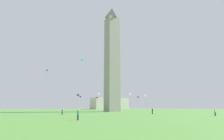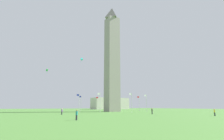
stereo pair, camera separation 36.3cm
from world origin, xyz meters
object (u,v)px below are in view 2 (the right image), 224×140
(kite_cyan_delta, at_px, (81,59))
(distant_building, at_px, (110,104))
(flagpole_sw, at_px, (120,103))
(person_teal_shirt, at_px, (77,115))
(obelisk_monument, at_px, (112,57))
(kite_green_box, at_px, (47,70))
(flagpole_n, at_px, (79,102))
(flagpole_ne, at_px, (100,101))
(flagpole_w, at_px, (98,103))
(person_purple_shirt, at_px, (62,112))
(person_yellow_shirt, at_px, (215,112))
(flagpole_nw, at_px, (81,103))
(flagpole_s, at_px, (139,103))
(person_black_shirt, at_px, (152,111))
(flagpole_e, at_px, (132,102))
(flagpole_se, at_px, (146,102))

(kite_cyan_delta, bearing_deg, distant_building, -125.49)
(flagpole_sw, height_order, person_teal_shirt, flagpole_sw)
(kite_cyan_delta, bearing_deg, obelisk_monument, -160.65)
(kite_green_box, height_order, kite_cyan_delta, kite_cyan_delta)
(flagpole_n, xyz_separation_m, flagpole_ne, (-4.31, 10.40, 0.00))
(flagpole_n, distance_m, flagpole_ne, 11.26)
(flagpole_ne, height_order, flagpole_w, same)
(person_purple_shirt, bearing_deg, person_yellow_shirt, -87.14)
(obelisk_monument, distance_m, flagpole_w, 25.35)
(flagpole_sw, xyz_separation_m, person_yellow_shirt, (5.62, 51.74, -3.07))
(flagpole_w, bearing_deg, flagpole_nw, 22.50)
(flagpole_s, bearing_deg, flagpole_sw, -67.50)
(flagpole_n, relative_size, person_purple_shirt, 4.27)
(flagpole_sw, distance_m, person_yellow_shirt, 52.14)
(person_black_shirt, bearing_deg, flagpole_n, 45.55)
(flagpole_w, relative_size, person_teal_shirt, 4.29)
(person_yellow_shirt, bearing_deg, person_teal_shirt, 56.25)
(obelisk_monument, distance_m, kite_cyan_delta, 18.15)
(flagpole_ne, distance_m, flagpole_s, 27.19)
(kite_green_box, bearing_deg, flagpole_sw, -161.51)
(flagpole_e, height_order, kite_cyan_delta, kite_cyan_delta)
(flagpole_e, height_order, person_yellow_shirt, flagpole_e)
(flagpole_w, bearing_deg, person_teal_shirt, 62.70)
(flagpole_ne, bearing_deg, flagpole_se, 180.00)
(flagpole_nw, bearing_deg, flagpole_s, 157.50)
(flagpole_se, xyz_separation_m, flagpole_nw, (20.81, -20.81, 0.00))
(flagpole_e, distance_m, distant_building, 83.69)
(flagpole_nw, xyz_separation_m, distant_building, (-42.67, -52.09, 0.69))
(flagpole_s, height_order, person_black_shirt, flagpole_s)
(flagpole_s, xyz_separation_m, person_purple_shirt, (39.88, 18.11, -3.07))
(flagpole_s, bearing_deg, flagpole_nw, -22.50)
(flagpole_se, bearing_deg, person_teal_shirt, 36.48)
(flagpole_ne, xyz_separation_m, person_purple_shirt, (14.76, 7.70, -3.07))
(flagpole_sw, distance_m, person_purple_shirt, 45.69)
(flagpole_n, distance_m, person_teal_shirt, 40.51)
(flagpole_n, relative_size, person_yellow_shirt, 4.30)
(flagpole_e, distance_m, kite_cyan_delta, 24.44)
(person_yellow_shirt, bearing_deg, flagpole_s, -41.96)
(flagpole_w, relative_size, person_purple_shirt, 4.27)
(flagpole_s, bearing_deg, person_purple_shirt, 24.42)
(flagpole_e, xyz_separation_m, kite_cyan_delta, (16.42, -8.92, 15.75))
(flagpole_s, relative_size, person_black_shirt, 4.19)
(flagpole_n, bearing_deg, kite_cyan_delta, 73.58)
(flagpole_sw, relative_size, kite_green_box, 4.25)
(flagpole_w, height_order, kite_green_box, kite_green_box)
(flagpole_ne, bearing_deg, person_purple_shirt, 27.56)
(flagpole_e, distance_m, flagpole_nw, 27.19)
(obelisk_monument, distance_m, flagpole_s, 25.31)
(person_purple_shirt, bearing_deg, obelisk_monument, -13.68)
(flagpole_s, height_order, distant_building, distant_building)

